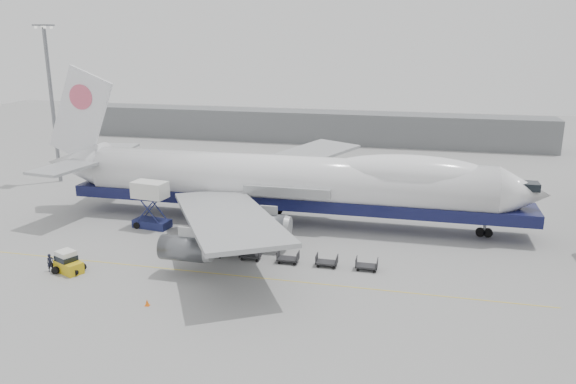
% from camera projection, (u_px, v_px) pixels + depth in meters
% --- Properties ---
extents(ground, '(260.00, 260.00, 0.00)m').
position_uv_depth(ground, '(260.00, 255.00, 62.95)').
color(ground, gray).
rests_on(ground, ground).
extents(apron_line, '(60.00, 0.15, 0.01)m').
position_uv_depth(apron_line, '(244.00, 276.00, 57.33)').
color(apron_line, gold).
rests_on(apron_line, ground).
extents(hangar, '(110.00, 8.00, 7.00)m').
position_uv_depth(hangar, '(302.00, 126.00, 129.82)').
color(hangar, slate).
rests_on(hangar, ground).
extents(floodlight_mast, '(2.40, 2.40, 25.43)m').
position_uv_depth(floodlight_mast, '(51.00, 96.00, 90.93)').
color(floodlight_mast, slate).
rests_on(floodlight_mast, ground).
extents(airliner, '(67.00, 55.30, 19.98)m').
position_uv_depth(airliner, '(290.00, 181.00, 72.53)').
color(airliner, white).
rests_on(airliner, ground).
extents(catering_truck, '(4.93, 3.69, 6.03)m').
position_uv_depth(catering_truck, '(151.00, 202.00, 71.10)').
color(catering_truck, '#1A1F4E').
rests_on(catering_truck, ground).
extents(baggage_tug, '(3.52, 2.81, 2.27)m').
position_uv_depth(baggage_tug, '(68.00, 263.00, 58.17)').
color(baggage_tug, gold).
rests_on(baggage_tug, ground).
extents(ground_worker, '(0.77, 0.83, 1.90)m').
position_uv_depth(ground_worker, '(50.00, 263.00, 58.37)').
color(ground_worker, black).
rests_on(ground_worker, ground).
extents(traffic_cone, '(0.43, 0.43, 0.63)m').
position_uv_depth(traffic_cone, '(147.00, 303.00, 51.05)').
color(traffic_cone, orange).
rests_on(traffic_cone, ground).
extents(dolly_0, '(2.30, 1.35, 1.30)m').
position_uv_depth(dolly_0, '(179.00, 248.00, 63.47)').
color(dolly_0, '#2D2D30').
rests_on(dolly_0, ground).
extents(dolly_1, '(2.30, 1.35, 1.30)m').
position_uv_depth(dolly_1, '(214.00, 251.00, 62.52)').
color(dolly_1, '#2D2D30').
rests_on(dolly_1, ground).
extents(dolly_2, '(2.30, 1.35, 1.30)m').
position_uv_depth(dolly_2, '(251.00, 255.00, 61.58)').
color(dolly_2, '#2D2D30').
rests_on(dolly_2, ground).
extents(dolly_3, '(2.30, 1.35, 1.30)m').
position_uv_depth(dolly_3, '(288.00, 258.00, 60.64)').
color(dolly_3, '#2D2D30').
rests_on(dolly_3, ground).
extents(dolly_4, '(2.30, 1.35, 1.30)m').
position_uv_depth(dolly_4, '(327.00, 262.00, 59.70)').
color(dolly_4, '#2D2D30').
rests_on(dolly_4, ground).
extents(dolly_5, '(2.30, 1.35, 1.30)m').
position_uv_depth(dolly_5, '(367.00, 265.00, 58.76)').
color(dolly_5, '#2D2D30').
rests_on(dolly_5, ground).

